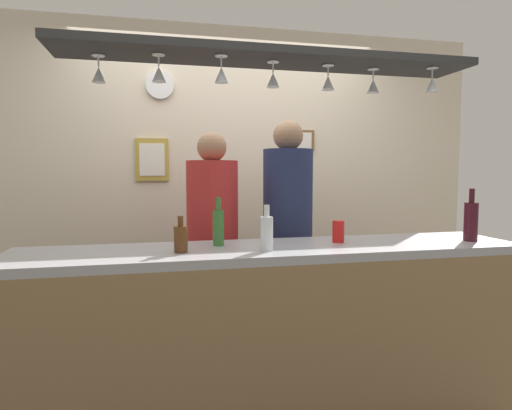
% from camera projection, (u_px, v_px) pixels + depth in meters
% --- Properties ---
extents(ground_plane, '(8.00, 8.00, 0.00)m').
position_uv_depth(ground_plane, '(260.00, 396.00, 2.72)').
color(ground_plane, '#4C4742').
extents(back_wall, '(4.40, 0.06, 2.60)m').
position_uv_depth(back_wall, '(230.00, 184.00, 3.69)').
color(back_wall, beige).
rests_on(back_wall, ground_plane).
extents(bar_counter, '(2.70, 0.55, 1.01)m').
position_uv_depth(bar_counter, '(283.00, 316.00, 2.18)').
color(bar_counter, '#99999E').
rests_on(bar_counter, ground_plane).
extents(overhead_glass_rack, '(2.20, 0.36, 0.04)m').
position_uv_depth(overhead_glass_rack, '(273.00, 58.00, 2.27)').
color(overhead_glass_rack, black).
extents(hanging_wineglass_far_left, '(0.07, 0.07, 0.13)m').
position_uv_depth(hanging_wineglass_far_left, '(99.00, 74.00, 2.15)').
color(hanging_wineglass_far_left, silver).
rests_on(hanging_wineglass_far_left, overhead_glass_rack).
extents(hanging_wineglass_left, '(0.07, 0.07, 0.13)m').
position_uv_depth(hanging_wineglass_left, '(159.00, 73.00, 2.14)').
color(hanging_wineglass_left, silver).
rests_on(hanging_wineglass_left, overhead_glass_rack).
extents(hanging_wineglass_center_left, '(0.07, 0.07, 0.13)m').
position_uv_depth(hanging_wineglass_center_left, '(221.00, 74.00, 2.16)').
color(hanging_wineglass_center_left, silver).
rests_on(hanging_wineglass_center_left, overhead_glass_rack).
extents(hanging_wineglass_center, '(0.07, 0.07, 0.13)m').
position_uv_depth(hanging_wineglass_center, '(273.00, 79.00, 2.27)').
color(hanging_wineglass_center, silver).
rests_on(hanging_wineglass_center, overhead_glass_rack).
extents(hanging_wineglass_center_right, '(0.07, 0.07, 0.13)m').
position_uv_depth(hanging_wineglass_center_right, '(328.00, 82.00, 2.35)').
color(hanging_wineglass_center_right, silver).
rests_on(hanging_wineglass_center_right, overhead_glass_rack).
extents(hanging_wineglass_right, '(0.07, 0.07, 0.13)m').
position_uv_depth(hanging_wineglass_right, '(373.00, 85.00, 2.44)').
color(hanging_wineglass_right, silver).
rests_on(hanging_wineglass_right, overhead_glass_rack).
extents(hanging_wineglass_far_right, '(0.07, 0.07, 0.13)m').
position_uv_depth(hanging_wineglass_far_right, '(432.00, 84.00, 2.41)').
color(hanging_wineglass_far_right, silver).
rests_on(hanging_wineglass_far_right, overhead_glass_rack).
extents(person_middle_red_shirt, '(0.34, 0.34, 1.66)m').
position_uv_depth(person_middle_red_shirt, '(213.00, 232.00, 2.89)').
color(person_middle_red_shirt, '#2D334C').
rests_on(person_middle_red_shirt, ground_plane).
extents(person_right_navy_shirt, '(0.34, 0.34, 1.75)m').
position_uv_depth(person_right_navy_shirt, '(288.00, 221.00, 3.00)').
color(person_right_navy_shirt, '#2D334C').
rests_on(person_right_navy_shirt, ground_plane).
extents(bottle_beer_green_import, '(0.06, 0.06, 0.26)m').
position_uv_depth(bottle_beer_green_import, '(218.00, 226.00, 2.32)').
color(bottle_beer_green_import, '#336B2D').
rests_on(bottle_beer_green_import, bar_counter).
extents(bottle_soda_clear, '(0.06, 0.06, 0.23)m').
position_uv_depth(bottle_soda_clear, '(267.00, 232.00, 2.17)').
color(bottle_soda_clear, silver).
rests_on(bottle_soda_clear, bar_counter).
extents(bottle_beer_brown_stubby, '(0.07, 0.07, 0.18)m').
position_uv_depth(bottle_beer_brown_stubby, '(181.00, 238.00, 2.13)').
color(bottle_beer_brown_stubby, '#512D14').
rests_on(bottle_beer_brown_stubby, bar_counter).
extents(bottle_wine_dark_red, '(0.08, 0.08, 0.30)m').
position_uv_depth(bottle_wine_dark_red, '(471.00, 220.00, 2.47)').
color(bottle_wine_dark_red, '#380F19').
rests_on(bottle_wine_dark_red, bar_counter).
extents(drink_can, '(0.07, 0.07, 0.12)m').
position_uv_depth(drink_can, '(338.00, 231.00, 2.43)').
color(drink_can, red).
rests_on(drink_can, bar_counter).
extents(picture_frame_upper_small, '(0.22, 0.02, 0.18)m').
position_uv_depth(picture_frame_upper_small, '(302.00, 141.00, 3.75)').
color(picture_frame_upper_small, brown).
rests_on(picture_frame_upper_small, back_wall).
extents(picture_frame_lower_pair, '(0.30, 0.02, 0.18)m').
position_uv_depth(picture_frame_lower_pair, '(291.00, 169.00, 3.75)').
color(picture_frame_lower_pair, brown).
rests_on(picture_frame_lower_pair, back_wall).
extents(picture_frame_caricature, '(0.26, 0.02, 0.34)m').
position_uv_depth(picture_frame_caricature, '(152.00, 160.00, 3.49)').
color(picture_frame_caricature, '#B29338').
rests_on(picture_frame_caricature, back_wall).
extents(wall_clock, '(0.22, 0.03, 0.22)m').
position_uv_depth(wall_clock, '(160.00, 85.00, 3.45)').
color(wall_clock, white).
rests_on(wall_clock, back_wall).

